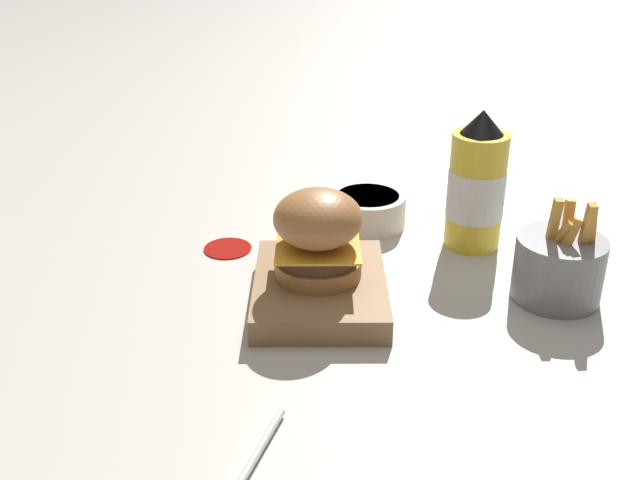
{
  "coord_description": "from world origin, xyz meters",
  "views": [
    {
      "loc": [
        -0.84,
        0.07,
        0.47
      ],
      "look_at": [
        -0.06,
        0.07,
        0.08
      ],
      "focal_mm": 42.0,
      "sensor_mm": 36.0,
      "label": 1
    }
  ],
  "objects_px": {
    "ketchup_bottle": "(476,187)",
    "side_bowl": "(370,209)",
    "fries_basket": "(559,267)",
    "burger": "(318,234)",
    "serving_board": "(320,289)"
  },
  "relations": [
    {
      "from": "ketchup_bottle",
      "to": "serving_board",
      "type": "bearing_deg",
      "value": 125.72
    },
    {
      "from": "serving_board",
      "to": "ketchup_bottle",
      "type": "distance_m",
      "value": 0.27
    },
    {
      "from": "fries_basket",
      "to": "side_bowl",
      "type": "height_order",
      "value": "fries_basket"
    },
    {
      "from": "burger",
      "to": "fries_basket",
      "type": "height_order",
      "value": "burger"
    },
    {
      "from": "ketchup_bottle",
      "to": "fries_basket",
      "type": "distance_m",
      "value": 0.17
    },
    {
      "from": "burger",
      "to": "ketchup_bottle",
      "type": "xyz_separation_m",
      "value": [
        0.15,
        -0.21,
        0.0
      ]
    },
    {
      "from": "side_bowl",
      "to": "serving_board",
      "type": "bearing_deg",
      "value": 160.99
    },
    {
      "from": "serving_board",
      "to": "fries_basket",
      "type": "height_order",
      "value": "fries_basket"
    },
    {
      "from": "burger",
      "to": "ketchup_bottle",
      "type": "relative_size",
      "value": 0.56
    },
    {
      "from": "burger",
      "to": "serving_board",
      "type": "bearing_deg",
      "value": -159.82
    },
    {
      "from": "ketchup_bottle",
      "to": "fries_basket",
      "type": "xyz_separation_m",
      "value": [
        -0.15,
        -0.07,
        -0.04
      ]
    },
    {
      "from": "ketchup_bottle",
      "to": "side_bowl",
      "type": "bearing_deg",
      "value": 64.85
    },
    {
      "from": "side_bowl",
      "to": "fries_basket",
      "type": "bearing_deg",
      "value": -134.93
    },
    {
      "from": "burger",
      "to": "side_bowl",
      "type": "distance_m",
      "value": 0.23
    },
    {
      "from": "ketchup_bottle",
      "to": "side_bowl",
      "type": "relative_size",
      "value": 1.75
    }
  ]
}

